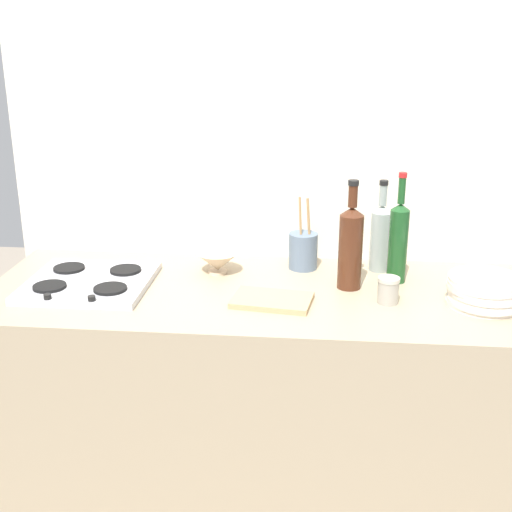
{
  "coord_description": "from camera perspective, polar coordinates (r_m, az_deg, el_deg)",
  "views": [
    {
      "loc": [
        0.2,
        -2.04,
        1.72
      ],
      "look_at": [
        0.0,
        0.0,
        1.02
      ],
      "focal_mm": 46.85,
      "sensor_mm": 36.0,
      "label": 1
    }
  ],
  "objects": [
    {
      "name": "backsplash_panel",
      "position": [
        2.48,
        0.86,
        7.33
      ],
      "size": [
        1.9,
        0.06,
        2.45
      ],
      "primitive_type": "cube",
      "color": "beige",
      "rests_on": "ground"
    },
    {
      "name": "utensil_crock",
      "position": [
        2.4,
        4.05,
        0.48
      ],
      "size": [
        0.1,
        0.1,
        0.26
      ],
      "color": "slate",
      "rests_on": "counter_block"
    },
    {
      "name": "cutting_board",
      "position": [
        2.11,
        1.38,
        -3.8
      ],
      "size": [
        0.27,
        0.19,
        0.02
      ],
      "primitive_type": "cube",
      "rotation": [
        0.0,
        0.0,
        -0.14
      ],
      "color": "tan",
      "rests_on": "counter_block"
    },
    {
      "name": "wine_bottle_mid_right",
      "position": [
        2.4,
        10.59,
        1.7
      ],
      "size": [
        0.07,
        0.07,
        0.33
      ],
      "color": "gray",
      "rests_on": "counter_block"
    },
    {
      "name": "plate_stack",
      "position": [
        2.2,
        18.97,
        -2.87
      ],
      "size": [
        0.24,
        0.24,
        0.09
      ],
      "color": "silver",
      "rests_on": "counter_block"
    },
    {
      "name": "wine_bottle_leftmost",
      "position": [
        2.29,
        12.05,
        1.31
      ],
      "size": [
        0.06,
        0.06,
        0.38
      ],
      "color": "#19471E",
      "rests_on": "counter_block"
    },
    {
      "name": "condiment_jar_front",
      "position": [
        2.14,
        11.23,
        -2.87
      ],
      "size": [
        0.07,
        0.07,
        0.08
      ],
      "color": "#9E998C",
      "rests_on": "counter_block"
    },
    {
      "name": "stovetop_hob",
      "position": [
        2.31,
        -14.06,
        -2.18
      ],
      "size": [
        0.4,
        0.39,
        0.04
      ],
      "color": "#B2B2B7",
      "rests_on": "counter_block"
    },
    {
      "name": "counter_block",
      "position": [
        2.42,
        -0.0,
        -12.9
      ],
      "size": [
        1.8,
        0.7,
        0.9
      ],
      "primitive_type": "cube",
      "color": "tan",
      "rests_on": "ground"
    },
    {
      "name": "mixing_bowl",
      "position": [
        2.36,
        -3.31,
        -0.49
      ],
      "size": [
        0.15,
        0.15,
        0.08
      ],
      "color": "beige",
      "rests_on": "counter_block"
    },
    {
      "name": "wine_bottle_mid_left",
      "position": [
        2.21,
        8.08,
        0.89
      ],
      "size": [
        0.08,
        0.08,
        0.37
      ],
      "color": "#472314",
      "rests_on": "counter_block"
    }
  ]
}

